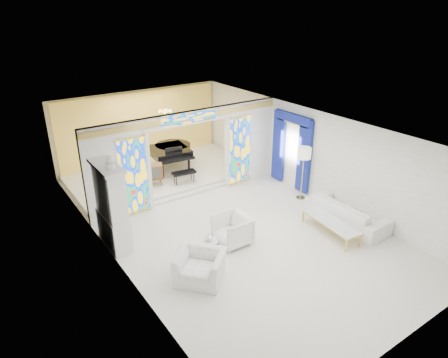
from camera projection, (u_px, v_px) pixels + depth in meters
floor at (223, 220)px, 12.36m from camera, size 12.00×12.00×0.00m
ceiling at (223, 126)px, 11.14m from camera, size 7.00×12.00×0.02m
wall_back at (140, 127)px, 16.26m from camera, size 7.00×0.02×3.00m
wall_front at (410, 284)px, 7.24m from camera, size 7.00×0.02×3.00m
wall_left at (107, 207)px, 9.93m from camera, size 0.02×12.00×3.00m
wall_right at (308, 152)px, 13.57m from camera, size 0.02×12.00×3.00m
partition_wall at (189, 151)px, 13.19m from camera, size 7.00×0.22×3.00m
stained_glass_left at (134, 176)px, 12.20m from camera, size 0.90×0.04×2.40m
stained_glass_right at (240, 150)px, 14.30m from camera, size 0.90×0.04×2.40m
stained_glass_transom at (189, 118)px, 12.63m from camera, size 2.00×0.04×0.34m
alcove_platform at (163, 174)px, 15.41m from camera, size 6.80×3.80×0.18m
gold_curtain_back at (141, 128)px, 16.17m from camera, size 6.70×0.10×2.90m
chandelier at (165, 111)px, 14.43m from camera, size 0.48×0.48×0.30m
blue_drapes at (291, 145)px, 14.01m from camera, size 0.14×1.85×2.65m
china_cabinet at (111, 207)px, 10.66m from camera, size 0.56×1.46×2.72m
armchair_left at (200, 267)px, 9.56m from camera, size 1.50×1.51×0.74m
armchair_right at (232, 230)px, 11.01m from camera, size 0.94×0.92×0.84m
sofa at (347, 213)px, 12.01m from camera, size 1.02×2.55×0.74m
side_table at (209, 247)px, 10.31m from camera, size 0.60×0.60×0.58m
vase at (209, 237)px, 10.19m from camera, size 0.25×0.25×0.22m
coffee_table at (331, 222)px, 11.46m from camera, size 0.82×2.01×0.44m
floor_lamp at (304, 155)px, 13.08m from camera, size 0.58×0.58×1.84m
grand_piano at (171, 150)px, 15.48m from camera, size 1.88×2.72×1.06m
tv_console at (153, 172)px, 14.11m from camera, size 0.75×0.62×0.76m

